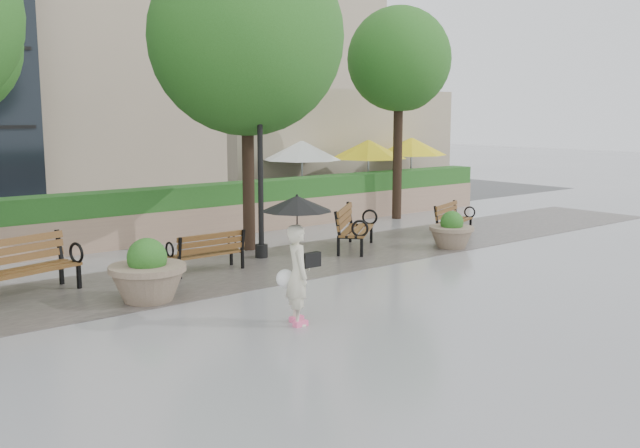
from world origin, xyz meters
TOP-DOWN VIEW (x-y plane):
  - ground at (0.00, 0.00)m, footprint 100.00×100.00m
  - cobble_strip at (0.00, 3.00)m, footprint 28.00×3.20m
  - hedge_wall at (0.00, 7.00)m, footprint 24.00×0.80m
  - cafe_wall at (9.50, 10.00)m, footprint 10.00×0.60m
  - cafe_hedge at (9.00, 7.80)m, footprint 8.00×0.50m
  - asphalt_street at (0.00, 11.00)m, footprint 40.00×7.00m
  - bench_1 at (-3.85, 3.55)m, footprint 2.04×1.23m
  - bench_2 at (-0.39, 3.25)m, footprint 1.54×0.63m
  - bench_3 at (3.56, 3.16)m, footprint 1.91×1.77m
  - bench_4 at (6.93, 3.03)m, footprint 1.64×1.12m
  - planter_left at (-2.31, 1.92)m, footprint 1.31×1.31m
  - planter_right at (5.47, 1.87)m, footprint 1.06×1.06m
  - lamppost at (1.29, 3.75)m, footprint 0.28×0.28m
  - tree_1 at (1.75, 4.78)m, footprint 4.42×4.42m
  - tree_2 at (8.03, 6.16)m, footprint 3.21×3.07m
  - patio_umb_white at (6.41, 8.89)m, footprint 2.50×2.50m
  - patio_umb_yellow_a at (8.53, 8.07)m, footprint 2.50×2.50m
  - patio_umb_yellow_b at (11.17, 8.64)m, footprint 2.50×2.50m
  - pedestrian at (-1.11, -0.71)m, footprint 1.06×1.06m

SIDE VIEW (x-z plane):
  - ground at x=0.00m, z-range 0.00..0.00m
  - asphalt_street at x=0.00m, z-range 0.00..0.00m
  - cobble_strip at x=0.00m, z-range 0.00..0.01m
  - bench_2 at x=-0.39m, z-range -0.17..0.65m
  - bench_4 at x=6.93m, z-range -0.17..0.66m
  - bench_3 at x=3.56m, z-range -0.20..0.80m
  - bench_1 at x=-3.85m, z-range -0.21..0.82m
  - planter_right at x=5.47m, z-range -0.10..0.79m
  - planter_left at x=-2.31m, z-range -0.12..0.98m
  - cafe_hedge at x=9.00m, z-range 0.00..0.90m
  - hedge_wall at x=0.00m, z-range -0.01..1.34m
  - pedestrian at x=-1.11m, z-range 0.21..2.17m
  - lamppost at x=1.29m, z-range -0.25..4.16m
  - patio_umb_white at x=6.41m, z-range 0.84..3.14m
  - patio_umb_yellow_a at x=8.53m, z-range 0.84..3.14m
  - patio_umb_yellow_b at x=11.17m, z-range 0.84..3.14m
  - cafe_wall at x=9.50m, z-range 0.00..4.00m
  - tree_2 at x=8.03m, z-range 1.48..7.77m
  - tree_1 at x=1.75m, z-range 1.20..8.28m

